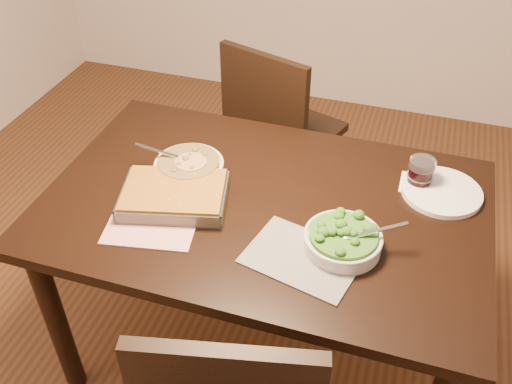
{
  "coord_description": "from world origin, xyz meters",
  "views": [
    {
      "loc": [
        0.4,
        -1.32,
        1.92
      ],
      "look_at": [
        -0.02,
        -0.02,
        0.8
      ],
      "focal_mm": 40.0,
      "sensor_mm": 36.0,
      "label": 1
    }
  ],
  "objects": [
    {
      "name": "wine_tumbler",
      "position": [
        0.46,
        0.24,
        0.8
      ],
      "size": [
        0.09,
        0.09,
        0.1
      ],
      "color": "black",
      "rests_on": "coaster"
    },
    {
      "name": "coaster",
      "position": [
        0.46,
        0.24,
        0.75
      ],
      "size": [
        0.12,
        0.12,
        0.0
      ],
      "primitive_type": "cube",
      "color": "white",
      "rests_on": "table"
    },
    {
      "name": "magazine_a",
      "position": [
        -0.29,
        -0.21,
        0.75
      ],
      "size": [
        0.3,
        0.24,
        0.01
      ],
      "primitive_type": "cube",
      "rotation": [
        0.0,
        0.0,
        0.18
      ],
      "color": "#AD3142",
      "rests_on": "table"
    },
    {
      "name": "ground",
      "position": [
        0.0,
        0.0,
        0.0
      ],
      "size": [
        4.0,
        4.0,
        0.0
      ],
      "primitive_type": "plane",
      "color": "#482714",
      "rests_on": "ground"
    },
    {
      "name": "chair_far",
      "position": [
        -0.18,
        0.8,
        0.51
      ],
      "size": [
        0.54,
        0.54,
        0.91
      ],
      "rotation": [
        0.0,
        0.0,
        2.82
      ],
      "color": "black",
      "rests_on": "ground"
    },
    {
      "name": "broccoli_bowl",
      "position": [
        0.28,
        -0.13,
        0.78
      ],
      "size": [
        0.25,
        0.23,
        0.09
      ],
      "color": "silver",
      "rests_on": "table"
    },
    {
      "name": "table",
      "position": [
        0.0,
        0.0,
        0.65
      ],
      "size": [
        1.4,
        0.9,
        0.75
      ],
      "color": "black",
      "rests_on": "ground"
    },
    {
      "name": "stew_bowl",
      "position": [
        -0.28,
        0.06,
        0.78
      ],
      "size": [
        0.26,
        0.23,
        0.09
      ],
      "color": "silver",
      "rests_on": "table"
    },
    {
      "name": "baking_dish",
      "position": [
        -0.27,
        -0.09,
        0.78
      ],
      "size": [
        0.38,
        0.31,
        0.06
      ],
      "rotation": [
        0.0,
        0.0,
        0.25
      ],
      "color": "silver",
      "rests_on": "table"
    },
    {
      "name": "dinner_plate",
      "position": [
        0.53,
        0.21,
        0.76
      ],
      "size": [
        0.26,
        0.26,
        0.02
      ],
      "primitive_type": "cylinder",
      "color": "white",
      "rests_on": "table"
    },
    {
      "name": "magazine_b",
      "position": [
        0.18,
        -0.2,
        0.75
      ],
      "size": [
        0.36,
        0.29,
        0.01
      ],
      "primitive_type": "cube",
      "rotation": [
        0.0,
        0.0,
        -0.23
      ],
      "color": "#27272F",
      "rests_on": "table"
    }
  ]
}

